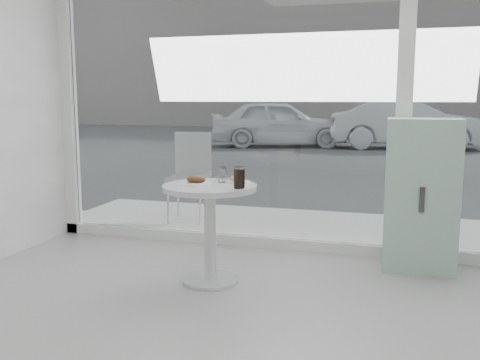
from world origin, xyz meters
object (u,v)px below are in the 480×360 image
(patio_chair, at_px, (190,170))
(plate_donut, at_px, (237,180))
(plate_fritter, at_px, (197,181))
(cola_glass, at_px, (239,178))
(mint_cabinet, at_px, (421,195))
(water_tumbler_b, at_px, (223,176))
(water_tumbler_a, at_px, (222,175))
(car_silver, at_px, (407,124))
(main_table, at_px, (210,213))
(car_white, at_px, (279,123))

(patio_chair, relative_size, plate_donut, 5.08)
(plate_fritter, xyz_separation_m, cola_glass, (0.36, -0.07, 0.05))
(plate_fritter, distance_m, plate_donut, 0.33)
(mint_cabinet, xyz_separation_m, water_tumbler_b, (-1.50, -0.66, 0.19))
(mint_cabinet, height_order, plate_donut, mint_cabinet)
(water_tumbler_a, xyz_separation_m, water_tumbler_b, (0.04, -0.08, -0.00))
(plate_donut, xyz_separation_m, cola_glass, (0.09, -0.25, 0.06))
(mint_cabinet, distance_m, patio_chair, 2.66)
(car_silver, xyz_separation_m, water_tumbler_a, (-1.57, -11.94, 0.12))
(car_silver, height_order, plate_donut, car_silver)
(main_table, relative_size, water_tumbler_b, 6.93)
(patio_chair, distance_m, plate_donut, 1.98)
(cola_glass, bearing_deg, patio_chair, 121.01)
(car_white, relative_size, plate_fritter, 17.07)
(car_white, bearing_deg, car_silver, -101.54)
(mint_cabinet, relative_size, water_tumbler_b, 11.34)
(plate_fritter, relative_size, cola_glass, 1.52)
(main_table, xyz_separation_m, water_tumbler_b, (0.06, 0.15, 0.27))
(water_tumbler_a, distance_m, cola_glass, 0.39)
(plate_fritter, bearing_deg, car_white, 99.33)
(plate_fritter, bearing_deg, patio_chair, 113.14)
(mint_cabinet, distance_m, car_white, 11.63)
(main_table, relative_size, plate_donut, 3.95)
(car_white, bearing_deg, main_table, 173.37)
(mint_cabinet, distance_m, cola_glass, 1.59)
(mint_cabinet, relative_size, car_white, 0.31)
(car_white, distance_m, water_tumbler_b, 11.90)
(main_table, bearing_deg, water_tumbler_b, 67.96)
(mint_cabinet, relative_size, cola_glass, 8.01)
(main_table, distance_m, plate_donut, 0.34)
(car_white, height_order, plate_donut, car_white)
(plate_fritter, height_order, plate_donut, plate_fritter)
(patio_chair, bearing_deg, main_table, -69.25)
(water_tumbler_a, bearing_deg, main_table, -95.61)
(car_silver, relative_size, cola_glass, 27.02)
(car_silver, xyz_separation_m, plate_fritter, (-1.69, -12.18, 0.10))
(main_table, xyz_separation_m, car_white, (-2.05, 11.86, 0.14))
(plate_donut, height_order, water_tumbler_a, water_tumbler_a)
(patio_chair, distance_m, plate_fritter, 2.01)
(main_table, height_order, car_silver, car_silver)
(plate_fritter, xyz_separation_m, water_tumbler_b, (0.16, 0.16, 0.02))
(water_tumbler_a, bearing_deg, plate_donut, -21.74)
(plate_fritter, bearing_deg, main_table, 4.91)
(plate_donut, height_order, water_tumbler_b, water_tumbler_b)
(plate_fritter, height_order, cola_glass, cola_glass)
(plate_fritter, bearing_deg, cola_glass, -11.34)
(patio_chair, relative_size, water_tumbler_a, 8.90)
(plate_donut, bearing_deg, car_silver, 83.24)
(plate_donut, xyz_separation_m, water_tumbler_b, (-0.11, -0.02, 0.03))
(car_white, distance_m, plate_donut, 11.90)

